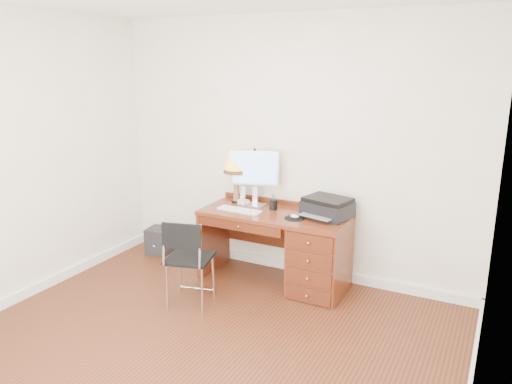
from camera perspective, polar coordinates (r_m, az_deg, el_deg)
The scene contains 12 objects.
ground at distance 4.24m, azimuth -6.38°, elevation -17.17°, with size 4.00×4.00×0.00m, color #3F1C0E.
room_shell at distance 4.68m, azimuth -2.04°, elevation -13.09°, with size 4.00×4.00×4.00m.
desk at distance 5.04m, azimuth 5.47°, elevation -6.50°, with size 1.50×0.67×0.75m.
monitor at distance 5.22m, azimuth -0.05°, elevation 2.40°, with size 0.50×0.24×0.59m.
keyboard at distance 5.10m, azimuth -1.91°, elevation -2.08°, with size 0.47×0.13×0.02m, color white.
mouse_pad at distance 4.87m, azimuth 4.43°, elevation -2.91°, with size 0.20×0.20×0.04m.
printer at distance 4.93m, azimuth 8.17°, elevation -1.76°, with size 0.51×0.44×0.20m.
leg_lamp at distance 5.33m, azimuth -2.28°, elevation 3.03°, with size 0.27×0.27×0.55m.
phone at distance 5.35m, azimuth -1.47°, elevation -0.73°, with size 0.11×0.11×0.19m.
pen_cup at distance 5.13m, azimuth 2.00°, elevation -1.47°, with size 0.08×0.08×0.10m, color black.
chair at distance 4.67m, azimuth -8.06°, elevation -7.01°, with size 0.49×0.49×0.85m.
equipment_box at distance 6.10m, azimuth -10.97°, elevation -5.46°, with size 0.26×0.26×0.31m, color black.
Camera 1 is at (2.03, -2.97, 2.25)m, focal length 35.00 mm.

